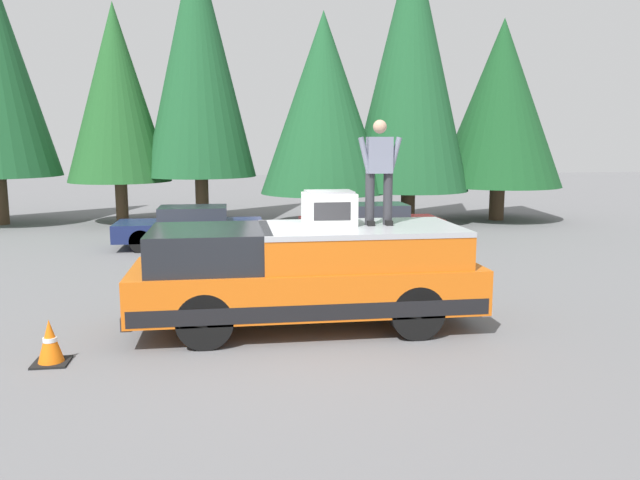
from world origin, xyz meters
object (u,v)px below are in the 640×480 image
(pickup_truck, at_px, (306,274))
(person_on_truck_bed, at_px, (379,169))
(compressor_unit, at_px, (329,208))
(parked_car_maroon, at_px, (371,223))
(traffic_cone, at_px, (50,343))
(parked_car_navy, at_px, (191,227))

(pickup_truck, height_order, person_on_truck_bed, person_on_truck_bed)
(compressor_unit, bearing_deg, parked_car_maroon, -17.65)
(compressor_unit, distance_m, traffic_cone, 4.59)
(compressor_unit, bearing_deg, parked_car_navy, 18.88)
(person_on_truck_bed, distance_m, traffic_cone, 5.51)
(pickup_truck, relative_size, person_on_truck_bed, 3.28)
(compressor_unit, height_order, parked_car_maroon, compressor_unit)
(parked_car_maroon, relative_size, traffic_cone, 6.61)
(pickup_truck, distance_m, parked_car_maroon, 8.60)
(person_on_truck_bed, xyz_separation_m, parked_car_navy, (8.05, 3.52, -1.97))
(parked_car_navy, bearing_deg, compressor_unit, -161.12)
(person_on_truck_bed, xyz_separation_m, traffic_cone, (-1.28, 4.86, -2.26))
(parked_car_maroon, distance_m, traffic_cone, 11.39)
(parked_car_maroon, bearing_deg, traffic_cone, 144.69)
(compressor_unit, distance_m, parked_car_navy, 8.51)
(pickup_truck, relative_size, parked_car_navy, 1.35)
(traffic_cone, bearing_deg, person_on_truck_bed, -75.30)
(pickup_truck, height_order, parked_car_maroon, pickup_truck)
(parked_car_navy, bearing_deg, person_on_truck_bed, -156.35)
(parked_car_navy, height_order, traffic_cone, parked_car_navy)
(pickup_truck, bearing_deg, person_on_truck_bed, -86.58)
(parked_car_navy, xyz_separation_m, traffic_cone, (-9.32, 1.34, -0.29))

